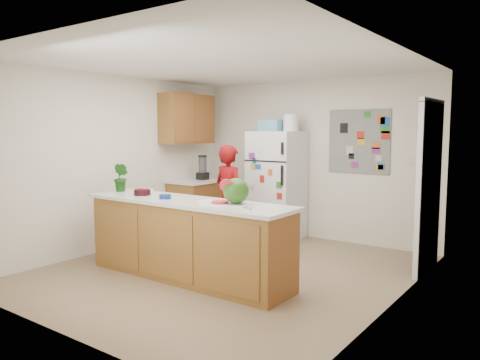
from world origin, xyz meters
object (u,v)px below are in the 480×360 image
Objects in this scene: refrigerator at (277,185)px; cherry_bowl at (142,192)px; watermelon at (236,191)px; person at (230,198)px.

cherry_bowl is at bearing -101.15° from refrigerator.
refrigerator is at bearing 111.43° from watermelon.
cherry_bowl is at bearing -177.25° from watermelon.
refrigerator is 1.05m from person.
watermelon is (1.07, -1.30, 0.32)m from person.
refrigerator reaches higher than person.
person is 1.71m from watermelon.
watermelon is (0.92, -2.33, 0.22)m from refrigerator.
refrigerator reaches higher than watermelon.
refrigerator is 6.12× the size of watermelon.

